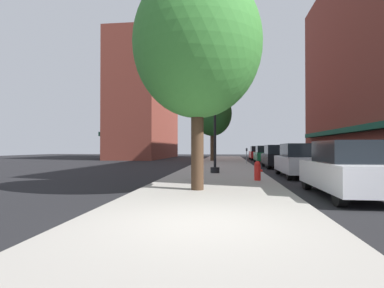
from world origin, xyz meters
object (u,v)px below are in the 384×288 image
at_px(parking_meter_near, 247,154).
at_px(car_silver, 299,161).
at_px(tree_mid, 197,45).
at_px(car_green, 265,155).
at_px(car_white, 348,170).
at_px(lamppost, 215,115).
at_px(fire_hydrant, 257,171).
at_px(tree_near, 212,114).
at_px(car_red, 257,153).
at_px(car_black, 277,157).

relative_size(parking_meter_near, car_silver, 0.30).
relative_size(tree_mid, car_green, 1.63).
distance_m(car_white, car_silver, 6.22).
distance_m(lamppost, car_green, 14.63).
bearing_deg(fire_hydrant, tree_near, 98.35).
xyz_separation_m(car_green, car_red, (0.00, 7.39, 0.00)).
bearing_deg(fire_hydrant, lamppost, 117.99).
distance_m(parking_meter_near, car_white, 16.82).
xyz_separation_m(car_white, car_silver, (0.00, 6.22, 0.00)).
bearing_deg(car_black, lamppost, -121.02).
height_order(car_silver, car_black, same).
xyz_separation_m(parking_meter_near, car_red, (1.95, 11.34, -0.14)).
bearing_deg(car_white, lamppost, 122.83).
bearing_deg(lamppost, tree_mid, -92.44).
bearing_deg(parking_meter_near, car_green, 63.72).
bearing_deg(tree_near, car_white, -77.17).
relative_size(parking_meter_near, car_black, 0.30).
relative_size(car_white, car_green, 1.00).
bearing_deg(car_silver, tree_mid, -128.33).
xyz_separation_m(parking_meter_near, car_black, (1.95, -3.43, -0.14)).
xyz_separation_m(fire_hydrant, parking_meter_near, (0.36, 13.41, 0.43)).
distance_m(car_silver, car_green, 14.44).
relative_size(fire_hydrant, car_black, 0.18).
bearing_deg(fire_hydrant, car_red, 84.66).
height_order(car_white, car_black, same).
bearing_deg(car_green, parking_meter_near, -117.15).
bearing_deg(car_black, car_silver, -87.87).
bearing_deg(car_black, car_green, 92.13).
bearing_deg(parking_meter_near, fire_hydrant, -91.55).
relative_size(fire_hydrant, car_red, 0.18).
distance_m(tree_mid, car_silver, 8.45).
bearing_deg(tree_near, parking_meter_near, -61.43).
distance_m(tree_near, car_silver, 17.65).
xyz_separation_m(fire_hydrant, car_green, (2.31, 17.36, 0.29)).
relative_size(parking_meter_near, tree_near, 0.18).
height_order(fire_hydrant, car_silver, car_silver).
bearing_deg(car_red, car_black, -89.13).
relative_size(lamppost, car_silver, 1.37).
bearing_deg(parking_meter_near, tree_near, 118.57).
distance_m(tree_mid, car_red, 28.45).
distance_m(lamppost, fire_hydrant, 4.83).
distance_m(tree_near, car_black, 11.42).
height_order(car_white, car_green, same).
bearing_deg(tree_mid, tree_near, 91.69).
distance_m(tree_mid, car_green, 21.28).
height_order(car_black, car_green, same).
bearing_deg(lamppost, car_white, -58.47).
relative_size(tree_near, tree_mid, 1.04).
bearing_deg(lamppost, car_black, 56.85).
bearing_deg(lamppost, tree_near, 93.43).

